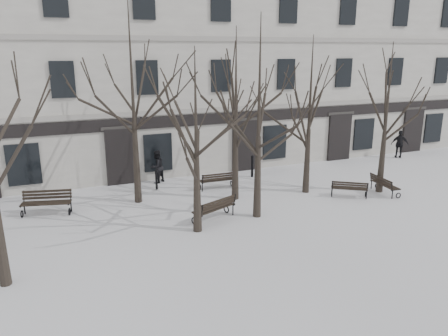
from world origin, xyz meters
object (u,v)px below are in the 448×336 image
tree_1 (196,120)px  bench_1 (215,208)px  bench_3 (47,202)px  bench_5 (384,184)px  tree_3 (388,101)px  bench_4 (217,180)px  tree_2 (259,94)px  bench_2 (349,188)px

tree_1 → bench_1: size_ratio=3.39×
bench_1 → bench_3: size_ratio=0.96×
tree_1 → bench_5: (9.82, 0.83, -3.83)m
tree_1 → tree_3: (9.84, 1.14, 0.14)m
tree_1 → bench_5: bearing=4.8°
bench_3 → bench_1: bearing=-14.1°
tree_3 → bench_5: bearing=-92.9°
tree_3 → bench_4: (-7.20, 3.43, -3.96)m
bench_1 → tree_1: bearing=13.7°
bench_1 → bench_4: size_ratio=1.14×
tree_2 → bench_5: 8.41m
tree_3 → bench_5: 3.99m
tree_2 → tree_3: size_ratio=1.14×
tree_1 → bench_5: tree_1 is taller
tree_1 → tree_2: size_ratio=0.85×
tree_1 → bench_4: 6.51m
bench_3 → bench_5: (15.13, -3.30, -0.08)m
tree_3 → bench_1: (-8.81, -0.38, -3.91)m
bench_1 → bench_4: 4.14m
bench_3 → bench_5: size_ratio=1.19×
tree_2 → bench_1: size_ratio=3.99×
tree_1 → bench_3: tree_1 is taller
tree_2 → tree_3: bearing=5.2°
bench_2 → bench_3: bearing=21.6°
bench_1 → bench_5: size_ratio=1.15×
bench_3 → tree_2: bearing=-10.3°
bench_2 → bench_5: size_ratio=0.95×
bench_2 → bench_5: bench_5 is taller
bench_3 → bench_4: 7.96m
tree_2 → bench_5: bearing=2.8°
bench_4 → bench_5: (7.18, -3.73, -0.01)m
tree_2 → bench_2: tree_2 is taller
tree_1 → tree_3: 9.91m
tree_1 → tree_2: tree_2 is taller
bench_3 → bench_4: (7.95, 0.43, -0.07)m
bench_2 → bench_3: 13.58m
tree_3 → bench_1: 9.65m
tree_1 → bench_2: bearing=7.2°
bench_1 → bench_2: size_ratio=1.22×
tree_2 → bench_1: bearing=171.4°
tree_3 → bench_5: (-0.02, -0.31, -3.97)m
bench_2 → bench_3: (-13.22, 3.13, 0.10)m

